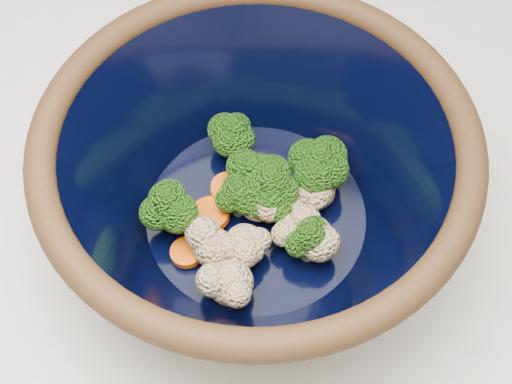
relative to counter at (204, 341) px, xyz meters
name	(u,v)px	position (x,y,z in m)	size (l,w,h in m)	color
counter	(204,341)	(0.00, 0.00, 0.00)	(1.20, 1.20, 0.90)	beige
mixing_bowl	(256,182)	(0.10, -0.03, 0.53)	(0.40, 0.40, 0.14)	black
vegetable_pile	(261,201)	(0.11, -0.03, 0.51)	(0.15, 0.16, 0.05)	#608442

